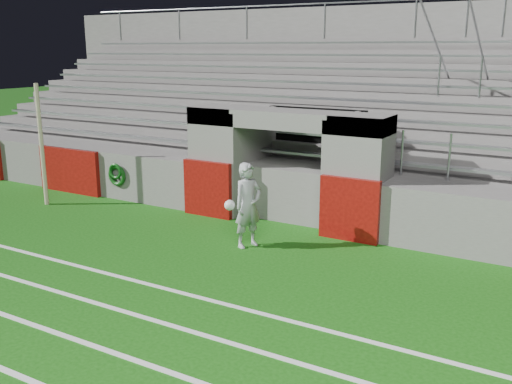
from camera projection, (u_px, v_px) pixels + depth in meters
The scene contains 5 objects.
ground at pixel (198, 269), 10.50m from camera, with size 90.00×90.00×0.00m, color #134F0D.
field_post at pixel (42, 145), 14.49m from camera, with size 0.11×0.11×3.12m, color #C1B390.
stadium_structure at pixel (354, 134), 16.82m from camera, with size 26.00×8.48×5.42m.
goalkeeper_with_ball at pixel (248, 205), 11.51m from camera, with size 0.76×0.75×1.74m.
hose_coil at pixel (116, 174), 15.07m from camera, with size 0.58×0.14×0.63m.
Camera 1 is at (5.84, -7.98, 3.95)m, focal length 40.00 mm.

